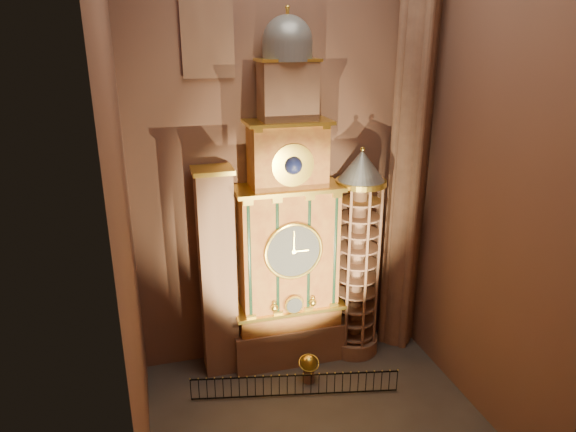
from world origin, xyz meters
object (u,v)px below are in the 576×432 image
object	(u,v)px
astronomical_clock	(288,236)
iron_railing	(295,385)
portrait_tower	(217,274)
celestial_globe	(309,366)
stair_turret	(357,257)

from	to	relation	value
astronomical_clock	iron_railing	distance (m)	6.84
astronomical_clock	portrait_tower	size ratio (longest dim) A/B	1.64
celestial_globe	iron_railing	distance (m)	1.31
portrait_tower	stair_turret	xyz separation A→B (m)	(6.90, -0.28, 0.12)
stair_turret	portrait_tower	bearing A→B (deg)	177.67
portrait_tower	stair_turret	world-z (taller)	stair_turret
astronomical_clock	portrait_tower	distance (m)	3.73
portrait_tower	iron_railing	size ratio (longest dim) A/B	1.11
astronomical_clock	celestial_globe	size ratio (longest dim) A/B	11.70
astronomical_clock	stair_turret	bearing A→B (deg)	-4.30
portrait_tower	astronomical_clock	bearing A→B (deg)	-0.29
astronomical_clock	iron_railing	xyz separation A→B (m)	(-0.51, -3.09, -6.08)
portrait_tower	celestial_globe	bearing A→B (deg)	-30.25
portrait_tower	iron_railing	distance (m)	6.22
portrait_tower	iron_railing	world-z (taller)	portrait_tower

